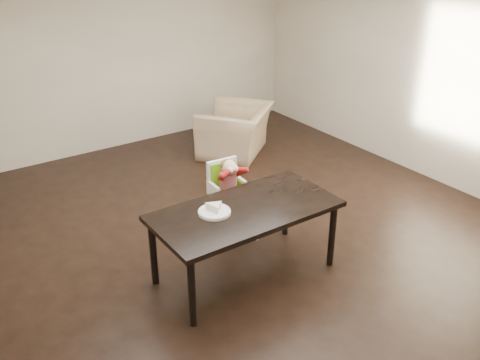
# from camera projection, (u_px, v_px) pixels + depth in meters

# --- Properties ---
(ground) EXTENTS (7.00, 7.00, 0.00)m
(ground) POSITION_uv_depth(u_px,v_px,m) (252.00, 240.00, 5.98)
(ground) COLOR black
(ground) RESTS_ON ground
(room_walls) EXTENTS (6.02, 7.02, 2.71)m
(room_walls) POSITION_uv_depth(u_px,v_px,m) (254.00, 78.00, 5.17)
(room_walls) COLOR beige
(room_walls) RESTS_ON ground
(dining_table) EXTENTS (1.80, 0.90, 0.75)m
(dining_table) POSITION_uv_depth(u_px,v_px,m) (245.00, 216.00, 5.14)
(dining_table) COLOR black
(dining_table) RESTS_ON ground
(high_chair) EXTENTS (0.42, 0.42, 0.95)m
(high_chair) POSITION_uv_depth(u_px,v_px,m) (227.00, 182.00, 5.80)
(high_chair) COLOR white
(high_chair) RESTS_ON ground
(plate) EXTENTS (0.39, 0.39, 0.09)m
(plate) POSITION_uv_depth(u_px,v_px,m) (215.00, 210.00, 5.02)
(plate) COLOR white
(plate) RESTS_ON dining_table
(armchair) EXTENTS (1.30, 1.24, 0.96)m
(armchair) POSITION_uv_depth(u_px,v_px,m) (235.00, 123.00, 8.07)
(armchair) COLOR tan
(armchair) RESTS_ON ground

